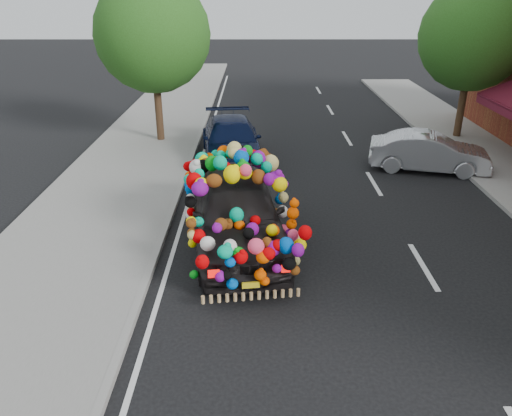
# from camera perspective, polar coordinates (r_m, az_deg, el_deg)

# --- Properties ---
(ground) EXTENTS (100.00, 100.00, 0.00)m
(ground) POSITION_cam_1_polar(r_m,az_deg,el_deg) (11.03, 0.41, -6.69)
(ground) COLOR black
(ground) RESTS_ON ground
(sidewalk) EXTENTS (4.00, 60.00, 0.12)m
(sidewalk) POSITION_cam_1_polar(r_m,az_deg,el_deg) (11.78, -21.13, -6.00)
(sidewalk) COLOR gray
(sidewalk) RESTS_ON ground
(kerb) EXTENTS (0.15, 60.00, 0.13)m
(kerb) POSITION_cam_1_polar(r_m,az_deg,el_deg) (11.22, -11.75, -6.27)
(kerb) COLOR gray
(kerb) RESTS_ON ground
(lane_markings) EXTENTS (6.00, 50.00, 0.01)m
(lane_markings) POSITION_cam_1_polar(r_m,az_deg,el_deg) (11.62, 18.56, -6.31)
(lane_markings) COLOR silver
(lane_markings) RESTS_ON ground
(tree_near_sidewalk) EXTENTS (4.20, 4.20, 6.13)m
(tree_near_sidewalk) POSITION_cam_1_polar(r_m,az_deg,el_deg) (19.40, -11.73, 18.87)
(tree_near_sidewalk) COLOR #332114
(tree_near_sidewalk) RESTS_ON ground
(tree_far_b) EXTENTS (4.00, 4.00, 5.90)m
(tree_far_b) POSITION_cam_1_polar(r_m,az_deg,el_deg) (21.15, 23.58, 17.51)
(tree_far_b) COLOR #332114
(tree_far_b) RESTS_ON ground
(plush_art_car) EXTENTS (3.07, 5.51, 2.37)m
(plush_art_car) POSITION_cam_1_polar(r_m,az_deg,el_deg) (11.41, -2.23, 1.30)
(plush_art_car) COLOR black
(plush_art_car) RESTS_ON ground
(navy_sedan) EXTENTS (2.48, 5.04, 1.41)m
(navy_sedan) POSITION_cam_1_polar(r_m,az_deg,el_deg) (17.48, -2.82, 7.69)
(navy_sedan) COLOR black
(navy_sedan) RESTS_ON ground
(silver_hatchback) EXTENTS (4.02, 2.21, 1.26)m
(silver_hatchback) POSITION_cam_1_polar(r_m,az_deg,el_deg) (17.42, 19.17, 6.04)
(silver_hatchback) COLOR #ADB0B5
(silver_hatchback) RESTS_ON ground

